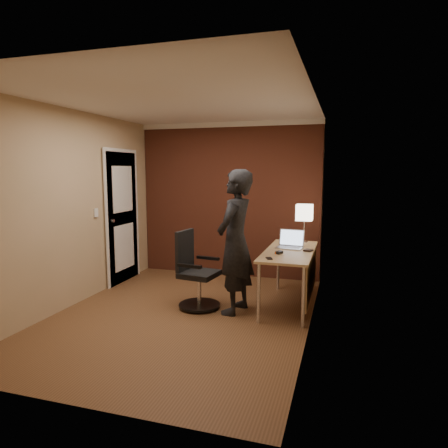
# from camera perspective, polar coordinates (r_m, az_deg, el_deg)

# --- Properties ---
(room) EXTENTS (4.00, 4.00, 4.00)m
(room) POSITION_cam_1_polar(r_m,az_deg,el_deg) (6.23, -2.84, 4.29)
(room) COLOR brown
(room) RESTS_ON ground
(desk) EXTENTS (0.60, 1.50, 0.73)m
(desk) POSITION_cam_1_polar(r_m,az_deg,el_deg) (5.15, 10.14, -5.14)
(desk) COLOR tan
(desk) RESTS_ON ground
(desk_lamp) EXTENTS (0.22, 0.22, 0.54)m
(desk_lamp) POSITION_cam_1_polar(r_m,az_deg,el_deg) (5.65, 11.42, 1.55)
(desk_lamp) COLOR silver
(desk_lamp) RESTS_ON desk
(laptop) EXTENTS (0.36, 0.30, 0.23)m
(laptop) POSITION_cam_1_polar(r_m,az_deg,el_deg) (5.30, 9.48, -2.66)
(laptop) COLOR silver
(laptop) RESTS_ON desk
(mouse) EXTENTS (0.09, 0.12, 0.03)m
(mouse) POSITION_cam_1_polar(r_m,az_deg,el_deg) (4.90, 7.87, -4.05)
(mouse) COLOR black
(mouse) RESTS_ON desk
(phone) EXTENTS (0.10, 0.13, 0.01)m
(phone) POSITION_cam_1_polar(r_m,az_deg,el_deg) (4.61, 6.46, -4.89)
(phone) COLOR black
(phone) RESTS_ON desk
(wallet) EXTENTS (0.12, 0.13, 0.02)m
(wallet) POSITION_cam_1_polar(r_m,az_deg,el_deg) (5.11, 11.96, -3.70)
(wallet) COLOR black
(wallet) RESTS_ON desk
(office_chair) EXTENTS (0.52, 0.57, 0.96)m
(office_chair) POSITION_cam_1_polar(r_m,az_deg,el_deg) (5.10, -4.18, -7.23)
(office_chair) COLOR black
(office_chair) RESTS_ON ground
(person) EXTENTS (0.51, 0.69, 1.75)m
(person) POSITION_cam_1_polar(r_m,az_deg,el_deg) (4.83, 1.62, -2.58)
(person) COLOR black
(person) RESTS_ON ground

